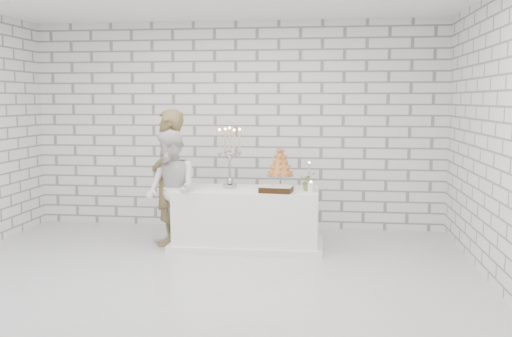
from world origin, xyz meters
name	(u,v)px	position (x,y,z in m)	size (l,w,h in m)	color
ground	(200,278)	(0.00, 0.00, 0.00)	(6.00, 5.00, 0.01)	silver
wall_back	(236,126)	(0.00, 2.50, 1.50)	(6.00, 0.01, 3.00)	white
wall_front	(106,163)	(0.00, -2.50, 1.50)	(6.00, 0.01, 3.00)	white
wall_right	(503,139)	(3.00, 0.00, 1.50)	(0.01, 5.00, 3.00)	white
cake_table	(247,218)	(0.32, 1.35, 0.38)	(1.80, 0.80, 0.75)	white
groom	(169,177)	(-0.71, 1.38, 0.88)	(0.64, 0.42, 1.75)	brown
bride	(171,190)	(-0.60, 1.08, 0.75)	(0.73, 0.57, 1.51)	white
candelabra	(230,157)	(0.09, 1.41, 1.14)	(0.32, 0.32, 0.79)	#A2A2AC
croquembouche	(280,167)	(0.73, 1.48, 1.02)	(0.35, 0.35, 0.54)	#AF5F2F
chocolate_cake	(276,189)	(0.71, 1.14, 0.79)	(0.39, 0.28, 0.08)	black
pillar_candle	(311,187)	(1.13, 1.19, 0.81)	(0.08, 0.08, 0.12)	white
extra_taper	(309,176)	(1.10, 1.51, 0.91)	(0.06, 0.06, 0.32)	#BFB291
flowers	(309,181)	(1.10, 1.30, 0.87)	(0.21, 0.19, 0.24)	#5D7941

